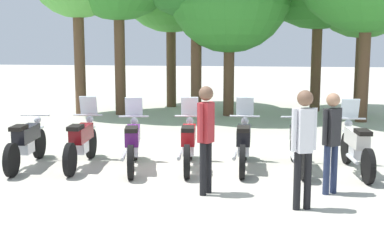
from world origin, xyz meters
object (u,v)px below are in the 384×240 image
Objects in this scene: motorcycle_1 at (81,141)px; person_0 at (332,136)px; motorcycle_0 at (26,142)px; person_1 at (304,139)px; person_2 at (206,131)px; motorcycle_4 at (244,143)px; motorcycle_5 at (299,145)px; motorcycle_2 at (133,143)px; motorcycle_3 at (188,142)px; motorcycle_6 at (356,146)px.

motorcycle_1 is 1.30× the size of person_0.
motorcycle_0 is 1.21× the size of person_1.
person_1 is 1.64m from person_2.
motorcycle_4 is (4.34, 0.47, 0.01)m from motorcycle_0.
motorcycle_2 is at bearing 92.22° from motorcycle_5.
person_1 reaches higher than motorcycle_4.
motorcycle_6 is at bearing -94.42° from motorcycle_3.
motorcycle_1 is 3.19m from person_2.
motorcycle_5 is at bearing -95.17° from motorcycle_2.
motorcycle_0 is at bearing -174.66° from person_2.
person_2 is at bearing 135.24° from motorcycle_5.
motorcycle_1 and motorcycle_4 have the same top height.
motorcycle_6 is 1.30× the size of person_0.
motorcycle_5 is (2.17, 0.15, -0.01)m from motorcycle_3.
motorcycle_6 is at bearing 133.20° from person_1.
person_0 is (5.84, -1.10, 0.48)m from motorcycle_0.
motorcycle_4 is 1.21× the size of person_2.
person_1 is (4.24, -2.18, 0.56)m from motorcycle_1.
person_2 reaches higher than motorcycle_0.
motorcycle_0 is 5.96m from person_0.
person_0 is at bearing 151.11° from motorcycle_6.
motorcycle_0 is 1.00× the size of motorcycle_3.
person_2 is at bearing -131.67° from person_1.
motorcycle_2 is 0.99× the size of motorcycle_5.
person_0 is at bearing -125.07° from motorcycle_3.
motorcycle_1 is 1.01× the size of motorcycle_2.
motorcycle_5 is at bearing -24.09° from person_0.
motorcycle_1 is at bearing 87.79° from motorcycle_3.
person_1 is at bearing -158.98° from motorcycle_4.
person_2 is (-1.53, 0.59, -0.01)m from person_1.
motorcycle_5 is 1.21× the size of person_1.
person_1 reaches higher than motorcycle_1.
motorcycle_3 reaches higher than motorcycle_5.
person_1 is at bearing 173.74° from motorcycle_5.
motorcycle_2 is at bearing -97.34° from motorcycle_1.
motorcycle_0 is 1.00× the size of motorcycle_6.
person_0 reaches higher than motorcycle_1.
motorcycle_2 is 1.11m from motorcycle_3.
motorcycle_3 is (2.17, 0.14, 0.00)m from motorcycle_1.
motorcycle_0 is at bearing 88.51° from motorcycle_6.
motorcycle_3 is at bearing -90.71° from motorcycle_2.
person_1 is 1.01× the size of person_2.
motorcycle_6 reaches higher than motorcycle_0.
motorcycle_3 is 1.21× the size of person_2.
motorcycle_4 reaches higher than motorcycle_0.
motorcycle_3 is 3.17m from person_1.
person_1 reaches higher than motorcycle_3.
person_2 reaches higher than motorcycle_1.
motorcycle_3 is 1.00× the size of motorcycle_5.
person_2 is at bearing -124.71° from motorcycle_1.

